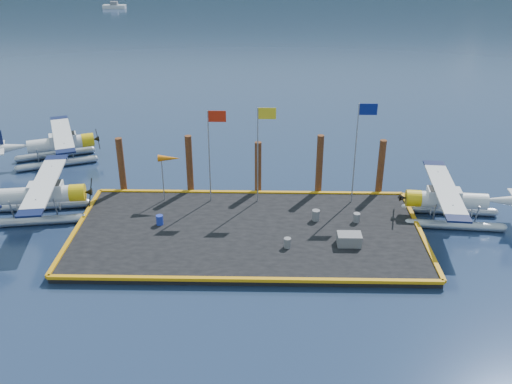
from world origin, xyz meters
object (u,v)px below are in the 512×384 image
at_px(drum_0, 160,220).
at_px(flagpole_yellow, 261,141).
at_px(crate, 349,239).
at_px(drum_1, 287,243).
at_px(flagpole_red, 212,142).
at_px(seaplane_c, 59,145).
at_px(piling_0, 121,167).
at_px(seaplane_d, 449,202).
at_px(piling_1, 190,166).
at_px(piling_2, 258,169).
at_px(piling_3, 319,166).
at_px(piling_4, 381,169).
at_px(windsock, 169,159).
at_px(seaplane_b, 41,197).
at_px(drum_2, 316,215).
at_px(flagpole_blue, 360,139).
at_px(drum_4, 357,218).

relative_size(drum_0, flagpole_yellow, 0.09).
bearing_deg(crate, drum_1, -174.09).
bearing_deg(flagpole_red, crate, -33.54).
bearing_deg(seaplane_c, piling_0, 26.02).
relative_size(seaplane_d, drum_1, 15.11).
bearing_deg(flagpole_yellow, seaplane_c, 155.04).
bearing_deg(seaplane_c, crate, 36.73).
relative_size(drum_0, piling_1, 0.14).
bearing_deg(flagpole_red, piling_2, 29.80).
distance_m(piling_0, piling_1, 4.50).
distance_m(crate, piling_3, 7.13).
height_order(piling_1, piling_4, piling_1).
height_order(flagpole_red, windsock, flagpole_red).
distance_m(seaplane_b, piling_2, 13.67).
bearing_deg(seaplane_d, piling_4, 51.95).
distance_m(piling_3, piling_4, 4.00).
bearing_deg(drum_0, piling_2, 40.03).
height_order(drum_0, drum_2, drum_2).
distance_m(seaplane_d, piling_3, 8.32).
bearing_deg(seaplane_b, piling_1, 101.87).
relative_size(seaplane_c, crate, 6.26).
distance_m(drum_1, piling_0, 13.03).
height_order(seaplane_c, crate, seaplane_c).
relative_size(flagpole_red, piling_3, 1.40).
bearing_deg(seaplane_d, flagpole_blue, 77.06).
bearing_deg(flagpole_red, seaplane_d, -6.88).
bearing_deg(flagpole_red, seaplane_b, -170.87).
relative_size(seaplane_c, flagpole_yellow, 1.34).
bearing_deg(drum_1, piling_2, 103.55).
bearing_deg(windsock, crate, -26.28).
xyz_separation_m(flagpole_blue, piling_1, (-10.70, 1.60, -2.59)).
bearing_deg(drum_1, drum_4, 35.26).
bearing_deg(seaplane_d, piling_2, 78.85).
distance_m(flagpole_yellow, piling_3, 4.75).
bearing_deg(piling_3, windsock, -170.47).
bearing_deg(piling_3, flagpole_red, -166.75).
distance_m(windsock, piling_4, 13.68).
distance_m(crate, piling_4, 7.55).
relative_size(drum_4, piling_0, 0.14).
relative_size(drum_1, flagpole_red, 0.09).
relative_size(flagpole_blue, piling_3, 1.51).
xyz_separation_m(drum_0, piling_3, (9.73, 4.81, 1.46)).
height_order(drum_2, piling_4, piling_4).
distance_m(seaplane_c, windsock, 12.08).
xyz_separation_m(crate, piling_2, (-5.18, 6.89, 1.17)).
xyz_separation_m(seaplane_c, drum_0, (9.36, -10.33, -0.62)).
xyz_separation_m(drum_1, crate, (3.44, 0.36, 0.05)).
bearing_deg(drum_2, piling_2, 130.88).
distance_m(seaplane_c, drum_4, 23.22).
xyz_separation_m(piling_2, piling_3, (4.00, 0.00, 0.25)).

